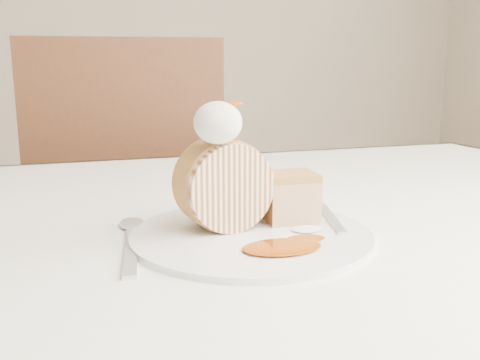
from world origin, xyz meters
name	(u,v)px	position (x,y,z in m)	size (l,w,h in m)	color
table	(244,270)	(0.00, 0.20, 0.66)	(1.40, 0.90, 0.75)	white
chair_far	(130,205)	(-0.08, 0.94, 0.57)	(0.53, 0.53, 1.01)	brown
plate	(251,235)	(-0.03, 0.08, 0.75)	(0.27, 0.27, 0.01)	white
roulade_slice	(224,185)	(-0.06, 0.10, 0.81)	(0.10, 0.10, 0.06)	beige
cake_chunk	(290,200)	(0.03, 0.11, 0.78)	(0.06, 0.06, 0.05)	#BD8247
whipped_cream	(218,123)	(-0.07, 0.08, 0.88)	(0.05, 0.05, 0.05)	white
caramel_drizzle	(232,98)	(-0.05, 0.09, 0.91)	(0.03, 0.02, 0.01)	#8E3805
caramel_pool	(282,247)	(-0.02, 0.01, 0.76)	(0.08, 0.06, 0.00)	#8E3805
fork	(332,219)	(0.08, 0.09, 0.76)	(0.02, 0.16, 0.00)	silver
spoon	(131,251)	(-0.17, 0.06, 0.75)	(0.03, 0.18, 0.00)	silver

